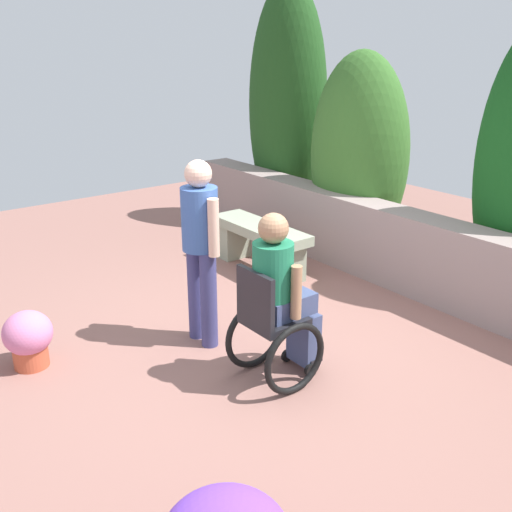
{
  "coord_description": "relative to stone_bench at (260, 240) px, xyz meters",
  "views": [
    {
      "loc": [
        3.46,
        -2.73,
        2.48
      ],
      "look_at": [
        -0.06,
        -0.03,
        0.85
      ],
      "focal_mm": 41.99,
      "sensor_mm": 36.0,
      "label": 1
    }
  ],
  "objects": [
    {
      "name": "person_in_wheelchair",
      "position": [
        1.9,
        -1.3,
        0.28
      ],
      "size": [
        0.53,
        0.66,
        1.33
      ],
      "rotation": [
        0.0,
        0.0,
        0.18
      ],
      "color": "black",
      "rests_on": "ground"
    },
    {
      "name": "ground_plane",
      "position": [
        1.53,
        -1.16,
        -0.34
      ],
      "size": [
        11.6,
        11.6,
        0.0
      ],
      "primitive_type": "plane",
      "color": "#8D6057"
    },
    {
      "name": "stone_bench",
      "position": [
        0.0,
        0.0,
        0.0
      ],
      "size": [
        1.34,
        0.4,
        0.52
      ],
      "rotation": [
        0.0,
        0.0,
        -0.0
      ],
      "color": "gray",
      "rests_on": "ground"
    },
    {
      "name": "stone_retaining_wall",
      "position": [
        1.53,
        0.88,
        0.07
      ],
      "size": [
        7.43,
        0.38,
        0.81
      ],
      "primitive_type": "cube",
      "color": "gray",
      "rests_on": "ground"
    },
    {
      "name": "hedge_backdrop",
      "position": [
        1.51,
        1.41,
        1.02
      ],
      "size": [
        7.51,
        1.05,
        3.21
      ],
      "color": "#1F491B",
      "rests_on": "ground"
    },
    {
      "name": "flower_pot_purple_near",
      "position": [
        0.57,
        -2.76,
        -0.09
      ],
      "size": [
        0.39,
        0.39,
        0.47
      ],
      "color": "#BE5135",
      "rests_on": "ground"
    },
    {
      "name": "person_standing_companion",
      "position": [
        1.05,
        -1.43,
        0.57
      ],
      "size": [
        0.49,
        0.3,
        1.58
      ],
      "rotation": [
        0.0,
        0.0,
        -0.1
      ],
      "color": "#3D3E75",
      "rests_on": "ground"
    }
  ]
}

